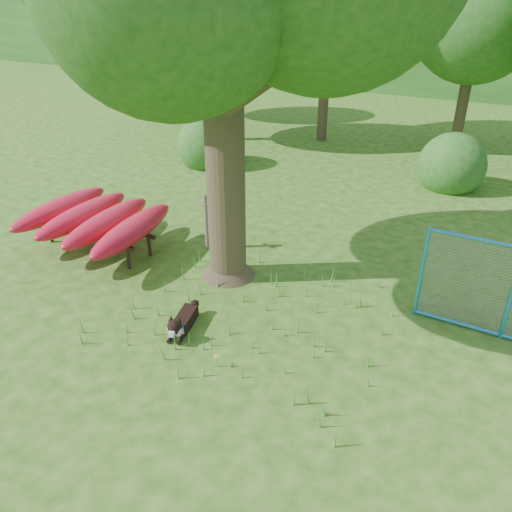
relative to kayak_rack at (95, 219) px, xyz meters
The scene contains 12 objects.
ground 4.12m from the kayak_rack, 22.47° to the right, with size 80.00×80.00×0.00m, color #275310.
wooden_post 2.29m from the kayak_rack, 29.76° to the left, with size 0.33×0.15×1.20m.
kayak_rack is the anchor object (origin of this frame).
husky_dog 3.61m from the kayak_rack, 24.88° to the right, with size 0.44×1.01×0.45m.
fence_section 7.76m from the kayak_rack, ahead, with size 2.74×0.12×2.67m.
wildflower_clump 4.67m from the kayak_rack, 25.15° to the right, with size 0.10×0.10×0.21m.
bg_tree_a 9.66m from the kayak_rack, 107.99° to the left, with size 4.40×4.40×6.70m.
bg_tree_c 13.05m from the kayak_rack, 65.33° to the left, with size 4.00×4.00×6.12m.
bg_tree_f 12.95m from the kayak_rack, 114.61° to the left, with size 3.60×3.60×5.55m.
shrub_left 6.11m from the kayak_rack, 101.80° to the left, with size 1.80×1.80×1.80m, color #245B1D.
shrub_mid 9.44m from the kayak_rack, 52.29° to the left, with size 1.80×1.80×1.80m, color #245B1D.
wooded_hillside 26.81m from the kayak_rack, 81.91° to the left, with size 80.00×12.00×6.00m, color #245B1D.
Camera 1 is at (3.64, -5.07, 4.81)m, focal length 35.00 mm.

